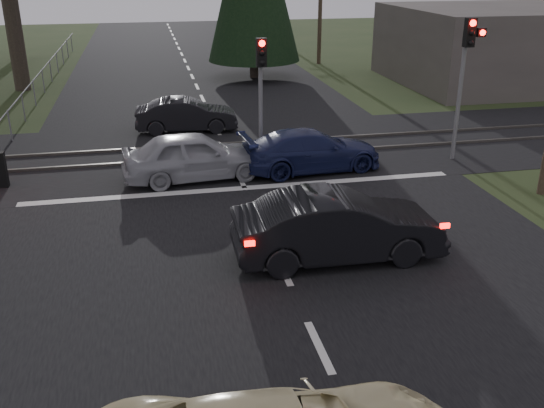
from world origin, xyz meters
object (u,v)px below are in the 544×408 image
object	(u,v)px
traffic_signal_center	(261,79)
silver_car	(194,156)
traffic_signal_right	(467,62)
dark_hatchback	(338,227)
dark_car_far	(186,115)
blue_sedan	(311,150)

from	to	relation	value
traffic_signal_center	silver_car	xyz separation A→B (m)	(-2.38, -1.32, -2.05)
traffic_signal_right	silver_car	bearing A→B (deg)	-179.26
silver_car	traffic_signal_center	bearing A→B (deg)	-66.64
traffic_signal_right	dark_hatchback	xyz separation A→B (m)	(-6.20, -6.20, -2.53)
dark_hatchback	silver_car	distance (m)	6.67
traffic_signal_right	dark_car_far	bearing A→B (deg)	147.40
silver_car	dark_car_far	size ratio (longest dim) A/B	1.11
traffic_signal_center	silver_car	world-z (taller)	traffic_signal_center
traffic_signal_center	dark_car_far	bearing A→B (deg)	116.58
traffic_signal_center	dark_car_far	world-z (taller)	traffic_signal_center
silver_car	dark_car_far	bearing A→B (deg)	-7.46
silver_car	dark_car_far	world-z (taller)	silver_car
dark_hatchback	silver_car	world-z (taller)	dark_hatchback
traffic_signal_right	traffic_signal_center	size ratio (longest dim) A/B	1.15
traffic_signal_right	dark_hatchback	bearing A→B (deg)	-134.98
traffic_signal_center	blue_sedan	world-z (taller)	traffic_signal_center
traffic_signal_center	dark_hatchback	distance (m)	7.68
traffic_signal_right	dark_hatchback	distance (m)	9.12
traffic_signal_right	dark_car_far	world-z (taller)	traffic_signal_right
silver_car	blue_sedan	distance (m)	3.77
blue_sedan	dark_car_far	distance (m)	6.66
traffic_signal_center	blue_sedan	distance (m)	2.83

